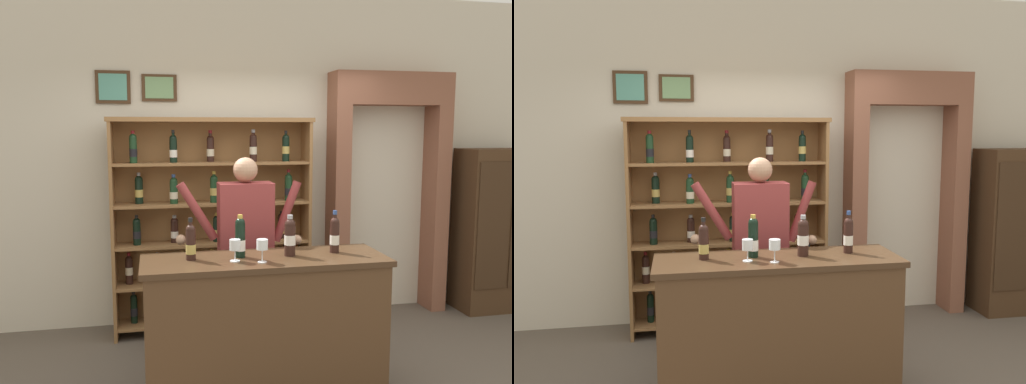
{
  "view_description": "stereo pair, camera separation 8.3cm",
  "coord_description": "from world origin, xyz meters",
  "views": [
    {
      "loc": [
        -0.89,
        -3.36,
        1.92
      ],
      "look_at": [
        -0.14,
        0.33,
        1.46
      ],
      "focal_mm": 35.65,
      "sensor_mm": 36.0,
      "label": 1
    },
    {
      "loc": [
        -0.81,
        -3.38,
        1.92
      ],
      "look_at": [
        -0.14,
        0.33,
        1.46
      ],
      "focal_mm": 35.65,
      "sensor_mm": 36.0,
      "label": 2
    }
  ],
  "objects": [
    {
      "name": "shopkeeper",
      "position": [
        -0.18,
        0.62,
        1.06
      ],
      "size": [
        1.04,
        0.22,
        1.7
      ],
      "color": "#2D3347",
      "rests_on": "ground"
    },
    {
      "name": "wine_glass_left",
      "position": [
        -0.37,
        -0.06,
        1.15
      ],
      "size": [
        0.07,
        0.07,
        0.15
      ],
      "color": "silver",
      "rests_on": "tasting_counter"
    },
    {
      "name": "tasting_bottle_chianti",
      "position": [
        -0.66,
        0.04,
        1.17
      ],
      "size": [
        0.07,
        0.07,
        0.29
      ],
      "color": "black",
      "rests_on": "tasting_counter"
    },
    {
      "name": "wine_glass_right",
      "position": [
        -0.19,
        -0.12,
        1.16
      ],
      "size": [
        0.08,
        0.08,
        0.16
      ],
      "color": "silver",
      "rests_on": "tasting_counter"
    },
    {
      "name": "wine_shelf",
      "position": [
        -0.35,
        1.39,
        1.06
      ],
      "size": [
        1.89,
        0.33,
        2.03
      ],
      "color": "olive",
      "rests_on": "ground"
    },
    {
      "name": "archway_doorway",
      "position": [
        1.5,
        1.61,
        1.42
      ],
      "size": [
        1.26,
        0.45,
        2.5
      ],
      "color": "brown",
      "rests_on": "ground"
    },
    {
      "name": "tasting_counter",
      "position": [
        -0.15,
        -0.0,
        0.52
      ],
      "size": [
        1.7,
        0.56,
        1.04
      ],
      "color": "#4C331E",
      "rests_on": "ground"
    },
    {
      "name": "side_cabinet",
      "position": [
        2.68,
        1.36,
        0.87
      ],
      "size": [
        0.8,
        0.45,
        1.73
      ],
      "color": "#422B19",
      "rests_on": "ground"
    },
    {
      "name": "tasting_bottle_riserva",
      "position": [
        0.03,
        0.02,
        1.18
      ],
      "size": [
        0.08,
        0.08,
        0.29
      ],
      "color": "black",
      "rests_on": "tasting_counter"
    },
    {
      "name": "back_wall",
      "position": [
        -0.0,
        1.74,
        1.64
      ],
      "size": [
        12.0,
        0.19,
        3.28
      ],
      "color": "beige",
      "rests_on": "ground"
    },
    {
      "name": "tasting_bottle_prosecco",
      "position": [
        0.38,
        0.05,
        1.17
      ],
      "size": [
        0.07,
        0.07,
        0.31
      ],
      "color": "black",
      "rests_on": "tasting_counter"
    },
    {
      "name": "tasting_bottle_vin_santo",
      "position": [
        -0.31,
        0.04,
        1.18
      ],
      "size": [
        0.07,
        0.07,
        0.3
      ],
      "color": "black",
      "rests_on": "tasting_counter"
    }
  ]
}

